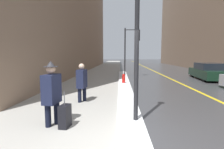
# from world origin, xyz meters

# --- Properties ---
(ground_plane) EXTENTS (160.00, 160.00, 0.00)m
(ground_plane) POSITION_xyz_m (0.00, 0.00, 0.00)
(ground_plane) COLOR #38383A
(sidewalk_slab) EXTENTS (4.00, 80.00, 0.01)m
(sidewalk_slab) POSITION_xyz_m (-2.00, 15.00, 0.01)
(sidewalk_slab) COLOR #9E9B93
(sidewalk_slab) RESTS_ON ground
(road_centre_stripe) EXTENTS (0.16, 80.00, 0.00)m
(road_centre_stripe) POSITION_xyz_m (4.00, 15.00, 0.00)
(road_centre_stripe) COLOR gold
(road_centre_stripe) RESTS_ON ground
(snow_bank_curb) EXTENTS (0.72, 17.13, 0.13)m
(snow_bank_curb) POSITION_xyz_m (0.22, 7.00, 0.06)
(snow_bank_curb) COLOR white
(snow_bank_curb) RESTS_ON ground
(building_facade_left) EXTENTS (6.00, 36.00, 16.63)m
(building_facade_left) POSITION_xyz_m (-7.00, 20.00, 8.32)
(building_facade_left) COLOR #846B56
(building_facade_left) RESTS_ON ground
(building_facade_right) EXTENTS (6.00, 36.00, 18.17)m
(building_facade_right) POSITION_xyz_m (13.00, 22.00, 9.08)
(building_facade_right) COLOR #846B56
(building_facade_right) RESTS_ON ground
(lamp_post) EXTENTS (0.28, 0.28, 4.75)m
(lamp_post) POSITION_xyz_m (0.37, 1.19, 2.86)
(lamp_post) COLOR black
(lamp_post) RESTS_ON ground
(traffic_light_near) EXTENTS (1.31, 0.32, 4.16)m
(traffic_light_near) POSITION_xyz_m (1.02, 11.72, 3.01)
(traffic_light_near) COLOR black
(traffic_light_near) RESTS_ON ground
(pedestrian_nearside) EXTENTS (0.38, 0.57, 1.72)m
(pedestrian_nearside) POSITION_xyz_m (-1.85, 1.00, 0.94)
(pedestrian_nearside) COLOR black
(pedestrian_nearside) RESTS_ON ground
(pedestrian_with_shoulder_bag) EXTENTS (0.36, 0.73, 1.55)m
(pedestrian_with_shoulder_bag) POSITION_xyz_m (-1.57, 3.41, 0.86)
(pedestrian_with_shoulder_bag) COLOR black
(pedestrian_with_shoulder_bag) RESTS_ON ground
(parked_car_dark_green) EXTENTS (2.25, 4.51, 1.29)m
(parked_car_dark_green) POSITION_xyz_m (6.87, 10.43, 0.61)
(parked_car_dark_green) COLOR black
(parked_car_dark_green) RESTS_ON ground
(rolling_suitcase) EXTENTS (0.27, 0.39, 0.95)m
(rolling_suitcase) POSITION_xyz_m (-1.47, 0.88, 0.30)
(rolling_suitcase) COLOR black
(rolling_suitcase) RESTS_ON ground
(fire_hydrant) EXTENTS (0.20, 0.20, 0.70)m
(fire_hydrant) POSITION_xyz_m (0.18, 7.60, 0.35)
(fire_hydrant) COLOR red
(fire_hydrant) RESTS_ON ground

